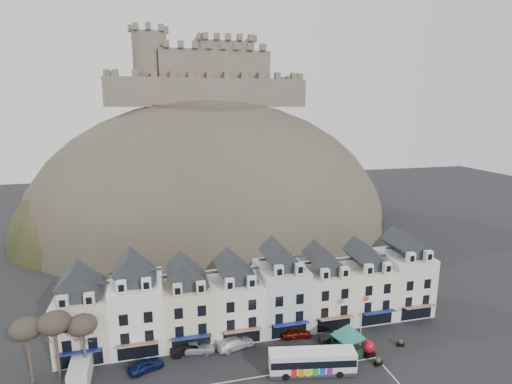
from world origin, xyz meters
TOP-DOWN VIEW (x-y plane):
  - townhouse_terrace at (0.15, 15.97)m, footprint 54.40×9.35m
  - castle_hill at (1.25, 68.95)m, footprint 100.00×76.00m
  - castle at (0.51, 75.93)m, footprint 50.20×22.20m
  - tree_left_far at (-29.00, 10.50)m, footprint 3.61×3.61m
  - tree_left_mid at (-26.00, 10.50)m, footprint 3.78×3.78m
  - tree_left_near at (-23.00, 10.50)m, footprint 3.43×3.43m
  - bus at (3.73, 4.20)m, footprint 10.81×4.30m
  - bus_shelter at (9.69, 6.65)m, footprint 6.61×6.61m
  - red_buoy at (12.23, 5.82)m, footprint 1.67×1.67m
  - flagpole at (12.38, 8.09)m, footprint 1.05×0.22m
  - white_van at (-23.51, 9.50)m, footprint 2.37×5.24m
  - planter_west at (12.42, 3.61)m, footprint 1.18×0.80m
  - planter_east at (17.58, 6.58)m, footprint 1.02×0.66m
  - car_navy at (-16.00, 9.50)m, footprint 4.68×3.28m
  - car_black at (-10.80, 12.00)m, footprint 4.63×2.85m
  - car_silver at (-9.60, 12.00)m, footprint 5.50×3.29m
  - car_white at (-4.40, 11.60)m, footprint 5.60×3.42m
  - car_maroon at (4.37, 12.00)m, footprint 4.49×2.05m
  - car_charcoal at (9.14, 9.50)m, footprint 4.26×1.55m

SIDE VIEW (x-z plane):
  - castle_hill at x=1.25m, z-range -33.89..34.11m
  - planter_east at x=17.58m, z-range -0.02..0.93m
  - planter_west at x=12.42m, z-range -0.02..1.06m
  - car_charcoal at x=9.14m, z-range 0.00..1.39m
  - car_black at x=-10.80m, z-range 0.00..1.44m
  - car_silver at x=-9.60m, z-range 0.00..1.46m
  - car_navy at x=-16.00m, z-range 0.00..1.48m
  - car_maroon at x=4.37m, z-range 0.00..1.49m
  - car_white at x=-4.40m, z-range 0.00..1.52m
  - red_buoy at x=12.23m, z-range 0.02..2.09m
  - white_van at x=-23.51m, z-range 0.00..2.38m
  - bus at x=3.73m, z-range 0.16..3.13m
  - bus_shelter at x=9.69m, z-range 1.21..5.57m
  - flagpole at x=12.38m, z-range 0.52..7.84m
  - townhouse_terrace at x=0.15m, z-range -0.60..11.20m
  - tree_left_near at x=-23.00m, z-range 2.64..10.47m
  - tree_left_far at x=-29.00m, z-range 2.78..11.02m
  - tree_left_mid at x=-26.00m, z-range 2.92..11.56m
  - castle at x=0.51m, z-range 29.19..51.19m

